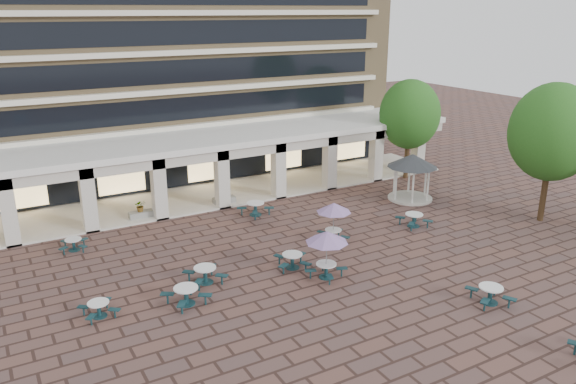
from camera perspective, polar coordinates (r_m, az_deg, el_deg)
name	(u,v)px	position (r m, az deg, el deg)	size (l,w,h in m)	color
ground	(287,293)	(26.48, -0.14, -10.20)	(120.00, 120.00, 0.00)	brown
apartment_building	(125,8)	(47.19, -16.26, 17.49)	(40.00, 15.50, 25.20)	#A0855A
retail_arcade	(178,159)	(38.15, -11.13, 3.26)	(42.00, 6.60, 4.40)	white
picnic_table_3	(490,293)	(26.99, 19.87, -9.65)	(2.14, 2.14, 0.80)	#14353D
picnic_table_5	(99,308)	(25.74, -18.68, -11.10)	(1.66, 1.66, 0.69)	#14353D
picnic_table_6	(327,239)	(27.07, 3.97, -4.76)	(2.10, 2.10, 2.42)	#14353D
picnic_table_7	(414,219)	(34.76, 12.67, -2.68)	(1.92, 1.92, 0.80)	#14353D
picnic_table_8	(186,294)	(25.73, -10.31, -10.17)	(2.11, 2.11, 0.83)	#14353D
picnic_table_9	(205,273)	(27.46, -8.42, -8.18)	(1.87, 1.87, 0.81)	#14353D
picnic_table_10	(292,260)	(28.63, 0.44, -6.88)	(2.07, 2.07, 0.78)	#14353D
picnic_table_11	(334,209)	(31.37, 4.68, -1.74)	(1.97, 1.97, 2.28)	#14353D
picnic_table_12	(74,244)	(32.81, -20.95, -4.91)	(1.70, 1.70, 0.66)	#14353D
picnic_table_13	(255,208)	(35.81, -3.33, -1.59)	(2.23, 2.23, 0.84)	#14353D
gazebo	(412,166)	(39.12, 12.50, 2.62)	(3.41, 3.41, 3.17)	beige
tree_east_a	(553,132)	(36.97, 25.32, 5.50)	(5.13, 5.13, 8.55)	#46341C
tree_east_c	(410,114)	(43.67, 12.26, 7.71)	(4.58, 4.58, 7.62)	#46341C
planter_left	(141,211)	(36.28, -14.72, -1.91)	(1.50, 0.70, 1.25)	gray
planter_right	(224,198)	(37.98, -6.51, -0.61)	(1.50, 0.60, 1.18)	gray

